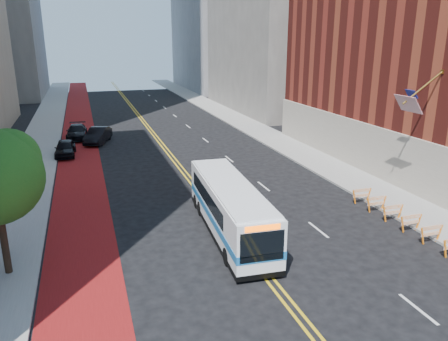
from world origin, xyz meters
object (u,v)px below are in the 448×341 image
car_a (65,148)px  car_c (77,132)px  transit_bus (229,207)px  car_b (98,135)px

car_a → car_c: bearing=84.4°
transit_bus → car_b: transit_bus is taller
car_b → car_a: bearing=-104.9°
car_a → car_c: car_a is taller
car_a → car_c: 7.43m
car_c → transit_bus: bearing=-70.8°
car_b → car_c: (-2.10, 2.84, -0.06)m
car_a → car_b: bearing=57.6°
transit_bus → car_c: size_ratio=2.14×
transit_bus → car_a: transit_bus is taller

